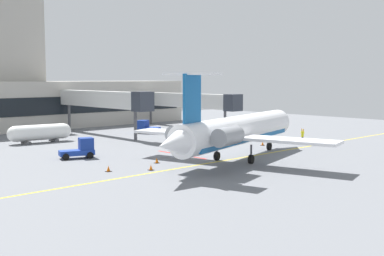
{
  "coord_description": "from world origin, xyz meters",
  "views": [
    {
      "loc": [
        -36.13,
        -33.22,
        8.48
      ],
      "look_at": [
        0.42,
        5.77,
        3.0
      ],
      "focal_mm": 45.43,
      "sensor_mm": 36.0,
      "label": 1
    }
  ],
  "objects_px": {
    "pushback_tractor": "(184,130)",
    "fuel_tank": "(40,132)",
    "belt_loader": "(147,127)",
    "marshaller": "(302,136)",
    "regional_jet": "(236,131)",
    "baggage_tug": "(81,149)"
  },
  "relations": [
    {
      "from": "baggage_tug",
      "to": "fuel_tank",
      "type": "height_order",
      "value": "fuel_tank"
    },
    {
      "from": "fuel_tank",
      "to": "marshaller",
      "type": "height_order",
      "value": "fuel_tank"
    },
    {
      "from": "regional_jet",
      "to": "marshaller",
      "type": "distance_m",
      "value": 17.47
    },
    {
      "from": "regional_jet",
      "to": "baggage_tug",
      "type": "distance_m",
      "value": 16.66
    },
    {
      "from": "pushback_tractor",
      "to": "fuel_tank",
      "type": "xyz_separation_m",
      "value": [
        -17.78,
        8.84,
        0.31
      ]
    },
    {
      "from": "regional_jet",
      "to": "belt_loader",
      "type": "relative_size",
      "value": 7.29
    },
    {
      "from": "pushback_tractor",
      "to": "belt_loader",
      "type": "distance_m",
      "value": 7.93
    },
    {
      "from": "regional_jet",
      "to": "baggage_tug",
      "type": "bearing_deg",
      "value": 130.1
    },
    {
      "from": "fuel_tank",
      "to": "marshaller",
      "type": "xyz_separation_m",
      "value": [
        25.08,
        -23.88,
        -0.39
      ]
    },
    {
      "from": "regional_jet",
      "to": "pushback_tractor",
      "type": "distance_m",
      "value": 20.99
    },
    {
      "from": "fuel_tank",
      "to": "belt_loader",
      "type": "bearing_deg",
      "value": -3.18
    },
    {
      "from": "pushback_tractor",
      "to": "marshaller",
      "type": "bearing_deg",
      "value": -64.09
    },
    {
      "from": "belt_loader",
      "to": "fuel_tank",
      "type": "xyz_separation_m",
      "value": [
        -17.02,
        0.95,
        0.43
      ]
    },
    {
      "from": "fuel_tank",
      "to": "marshaller",
      "type": "distance_m",
      "value": 34.64
    },
    {
      "from": "regional_jet",
      "to": "fuel_tank",
      "type": "height_order",
      "value": "regional_jet"
    },
    {
      "from": "belt_loader",
      "to": "fuel_tank",
      "type": "relative_size",
      "value": 0.45
    },
    {
      "from": "regional_jet",
      "to": "baggage_tug",
      "type": "height_order",
      "value": "regional_jet"
    },
    {
      "from": "marshaller",
      "to": "regional_jet",
      "type": "bearing_deg",
      "value": -168.47
    },
    {
      "from": "pushback_tractor",
      "to": "marshaller",
      "type": "relative_size",
      "value": 2.07
    },
    {
      "from": "baggage_tug",
      "to": "belt_loader",
      "type": "height_order",
      "value": "baggage_tug"
    },
    {
      "from": "fuel_tank",
      "to": "regional_jet",
      "type": "bearing_deg",
      "value": -73.5
    },
    {
      "from": "marshaller",
      "to": "belt_loader",
      "type": "bearing_deg",
      "value": 109.36
    }
  ]
}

